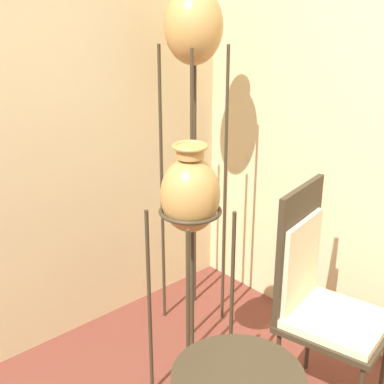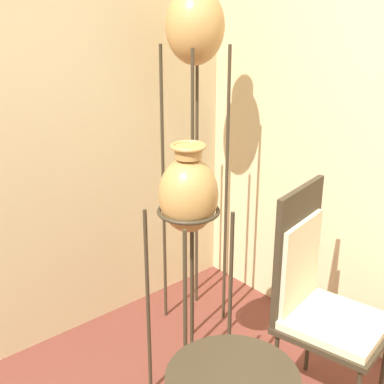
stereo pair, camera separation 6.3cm
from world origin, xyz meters
TOP-DOWN VIEW (x-y plane):
  - vase_stand_tall at (1.08, 1.23)m, footprint 0.33×0.33m
  - vase_stand_medium at (0.58, 0.70)m, footprint 0.32×0.32m
  - chair at (1.05, 0.26)m, footprint 0.55×0.58m

SIDE VIEW (x-z plane):
  - chair at x=1.05m, z-range 0.05..1.23m
  - vase_stand_medium at x=0.58m, z-range 0.43..1.84m
  - vase_stand_tall at x=1.08m, z-range 0.75..2.91m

